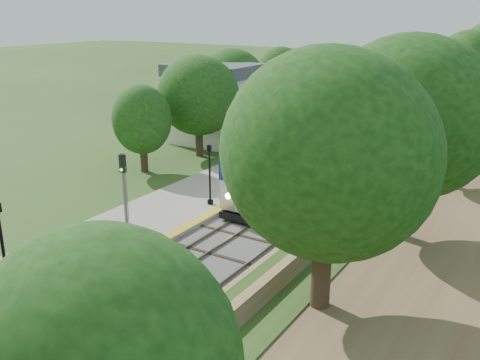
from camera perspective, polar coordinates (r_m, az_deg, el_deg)
The scene contains 12 objects.
ground at distance 25.53m, azimuth -15.37°, elevation -14.04°, with size 320.00×320.00×0.00m, color #2D4C19.
trackbed at distance 76.79m, azimuth 20.57°, elevation 6.85°, with size 9.50×170.00×0.28m.
platform at distance 39.47m, azimuth -3.69°, elevation -1.46°, with size 6.40×68.00×0.38m, color #9F9580.
yellow_stripe at distance 37.90m, azimuth -0.18°, elevation -1.94°, with size 0.55×68.00×0.01m, color gold.
station_building at distance 54.54m, azimuth -2.79°, elevation 8.19°, with size 8.60×6.60×8.00m.
signal_gantry at distance 71.15m, azimuth 20.50°, elevation 9.96°, with size 8.40×0.38×6.20m.
trees_behind_platform at distance 45.42m, azimuth -6.55°, elevation 6.71°, with size 7.82×53.32×7.21m.
train at distance 90.63m, azimuth 21.39°, elevation 9.76°, with size 3.14×125.78×4.62m.
lamppost_mid at distance 26.42m, azimuth -23.84°, elevation -7.65°, with size 0.48×0.48×4.81m.
lamppost_far at distance 36.26m, azimuth -3.24°, elevation 0.20°, with size 0.41×0.41×4.17m.
signal_platform at distance 29.19m, azimuth -12.22°, elevation -1.27°, with size 0.33×0.26×5.66m.
signal_farside at distance 38.07m, azimuth 15.03°, elevation 2.83°, with size 0.33×0.26×5.94m.
Camera 1 is at (16.56, -14.24, 13.21)m, focal length 40.00 mm.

